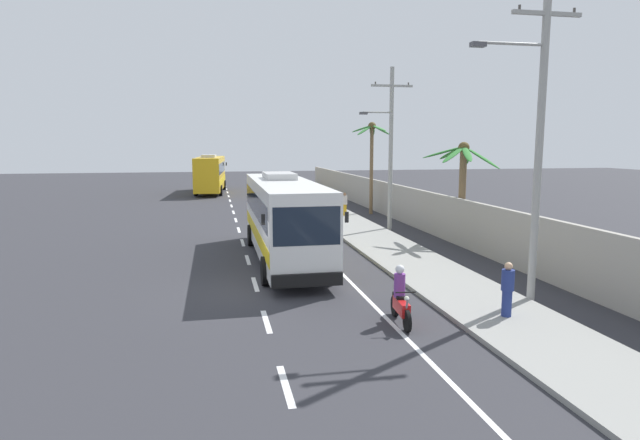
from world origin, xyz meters
TOP-DOWN VIEW (x-y plane):
  - ground_plane at (0.00, 0.00)m, footprint 160.00×160.00m
  - sidewalk_kerb at (6.80, 10.00)m, footprint 3.20×90.00m
  - lane_markings at (2.22, 14.31)m, footprint 3.60×71.00m
  - boundary_wall at (10.60, 14.00)m, footprint 0.24×60.00m
  - coach_bus_foreground at (1.57, 4.62)m, footprint 2.90×11.91m
  - coach_bus_far_lane at (-1.69, 37.59)m, footprint 3.42×11.05m
  - motorcycle_beside_bus at (3.71, -4.32)m, footprint 0.56×1.96m
  - pedestrian_near_kerb at (6.74, -4.75)m, footprint 0.36×0.36m
  - pedestrian_midwalk at (7.39, 17.05)m, footprint 0.36×0.36m
  - utility_pole_nearest at (8.39, -3.28)m, footprint 3.52×0.24m
  - utility_pole_mid at (8.59, 11.23)m, footprint 3.09×0.24m
  - palm_nearest at (11.03, 6.95)m, footprint 3.79×4.05m
  - palm_second at (9.70, 18.49)m, footprint 2.79×2.85m

SIDE VIEW (x-z plane):
  - ground_plane at x=0.00m, z-range 0.00..0.00m
  - lane_markings at x=2.22m, z-range 0.00..0.01m
  - sidewalk_kerb at x=6.80m, z-range 0.00..0.14m
  - motorcycle_beside_bus at x=3.71m, z-range -0.16..1.49m
  - pedestrian_near_kerb at x=6.74m, z-range 0.17..1.75m
  - pedestrian_midwalk at x=7.39m, z-range 0.17..1.75m
  - boundary_wall at x=10.60m, z-range 0.00..2.33m
  - coach_bus_foreground at x=1.57m, z-range 0.08..3.79m
  - coach_bus_far_lane at x=-1.69m, z-range 0.08..4.02m
  - palm_nearest at x=11.03m, z-range 1.07..6.19m
  - palm_second at x=9.70m, z-range 1.52..8.06m
  - utility_pole_mid at x=8.59m, z-range 0.32..9.62m
  - utility_pole_nearest at x=8.39m, z-range 0.31..10.81m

